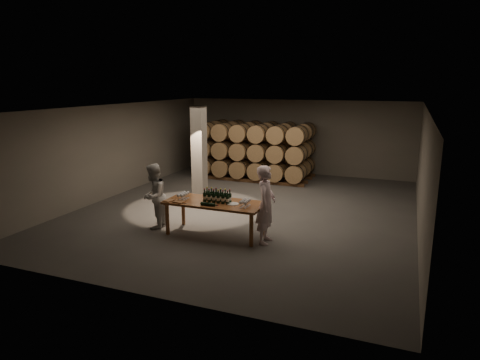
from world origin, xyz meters
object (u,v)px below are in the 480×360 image
at_px(notebook_near, 179,202).
at_px(person_woman, 154,196).
at_px(bottle_cluster, 217,197).
at_px(tasting_table, 215,206).
at_px(person_man, 266,205).
at_px(plate, 233,204).
at_px(stool, 161,206).

xyz_separation_m(notebook_near, person_woman, (-0.96, 0.30, -0.02)).
relative_size(bottle_cluster, person_woman, 0.41).
bearing_deg(person_woman, tasting_table, 80.48).
distance_m(person_man, person_woman, 3.22).
relative_size(plate, person_woman, 0.17).
relative_size(bottle_cluster, plate, 2.43).
bearing_deg(notebook_near, person_man, 15.57).
xyz_separation_m(stool, person_man, (3.14, -0.19, 0.44)).
relative_size(tasting_table, person_woman, 1.45).
distance_m(notebook_near, stool, 1.10).
xyz_separation_m(plate, person_man, (0.89, -0.01, 0.08)).
height_order(tasting_table, notebook_near, notebook_near).
height_order(tasting_table, person_woman, person_woman).
bearing_deg(stool, tasting_table, -4.89).
bearing_deg(person_woman, notebook_near, 60.39).
relative_size(bottle_cluster, person_man, 0.38).
relative_size(plate, notebook_near, 1.13).
relative_size(notebook_near, person_man, 0.14).
height_order(tasting_table, stool, tasting_table).
height_order(bottle_cluster, stool, bottle_cluster).
xyz_separation_m(bottle_cluster, person_woman, (-1.87, -0.08, -0.13)).
distance_m(tasting_table, plate, 0.54).
bearing_deg(notebook_near, tasting_table, 31.85).
xyz_separation_m(bottle_cluster, person_man, (1.34, -0.04, -0.04)).
xyz_separation_m(tasting_table, person_woman, (-1.79, -0.09, 0.10)).
xyz_separation_m(tasting_table, bottle_cluster, (0.08, -0.01, 0.23)).
distance_m(plate, notebook_near, 1.41).
height_order(bottle_cluster, notebook_near, bottle_cluster).
xyz_separation_m(stool, person_woman, (-0.07, -0.24, 0.35)).
bearing_deg(tasting_table, stool, 175.11).
height_order(notebook_near, stool, notebook_near).
height_order(plate, stool, plate).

